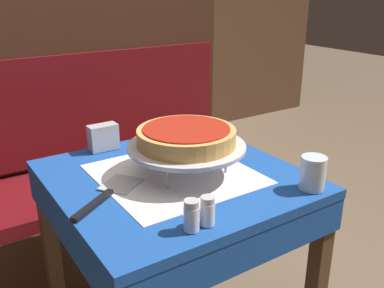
{
  "coord_description": "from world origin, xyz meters",
  "views": [
    {
      "loc": [
        -0.61,
        -1.02,
        1.32
      ],
      "look_at": [
        0.03,
        -0.05,
        0.88
      ],
      "focal_mm": 40.0,
      "sensor_mm": 36.0,
      "label": 1
    }
  ],
  "objects_px": {
    "pizza_pan_stand": "(187,148)",
    "napkin_holder": "(103,137)",
    "salt_shaker": "(191,216)",
    "pepper_shaker": "(207,211)",
    "dining_table_rear": "(24,92)",
    "booth_bench": "(79,201)",
    "pizza_server": "(108,194)",
    "dining_table_front": "(175,203)",
    "water_glass_near": "(313,173)",
    "deep_dish_pizza": "(186,136)",
    "condiment_caddy": "(32,71)"
  },
  "relations": [
    {
      "from": "deep_dish_pizza",
      "to": "condiment_caddy",
      "type": "relative_size",
      "value": 1.87
    },
    {
      "from": "booth_bench",
      "to": "salt_shaker",
      "type": "height_order",
      "value": "booth_bench"
    },
    {
      "from": "napkin_holder",
      "to": "pizza_pan_stand",
      "type": "bearing_deg",
      "value": -67.81
    },
    {
      "from": "deep_dish_pizza",
      "to": "salt_shaker",
      "type": "distance_m",
      "value": 0.33
    },
    {
      "from": "salt_shaker",
      "to": "condiment_caddy",
      "type": "bearing_deg",
      "value": 86.42
    },
    {
      "from": "salt_shaker",
      "to": "condiment_caddy",
      "type": "height_order",
      "value": "condiment_caddy"
    },
    {
      "from": "deep_dish_pizza",
      "to": "salt_shaker",
      "type": "bearing_deg",
      "value": -120.65
    },
    {
      "from": "dining_table_front",
      "to": "napkin_holder",
      "type": "height_order",
      "value": "napkin_holder"
    },
    {
      "from": "dining_table_rear",
      "to": "salt_shaker",
      "type": "relative_size",
      "value": 10.0
    },
    {
      "from": "condiment_caddy",
      "to": "dining_table_rear",
      "type": "bearing_deg",
      "value": 111.0
    },
    {
      "from": "dining_table_rear",
      "to": "napkin_holder",
      "type": "xyz_separation_m",
      "value": [
        -0.05,
        -1.44,
        0.14
      ]
    },
    {
      "from": "booth_bench",
      "to": "pizza_server",
      "type": "relative_size",
      "value": 6.78
    },
    {
      "from": "dining_table_rear",
      "to": "pizza_server",
      "type": "distance_m",
      "value": 1.78
    },
    {
      "from": "pizza_pan_stand",
      "to": "pizza_server",
      "type": "height_order",
      "value": "pizza_pan_stand"
    },
    {
      "from": "dining_table_rear",
      "to": "booth_bench",
      "type": "relative_size",
      "value": 0.44
    },
    {
      "from": "deep_dish_pizza",
      "to": "pepper_shaker",
      "type": "relative_size",
      "value": 3.98
    },
    {
      "from": "pizza_server",
      "to": "salt_shaker",
      "type": "distance_m",
      "value": 0.29
    },
    {
      "from": "water_glass_near",
      "to": "dining_table_rear",
      "type": "bearing_deg",
      "value": 98.93
    },
    {
      "from": "dining_table_front",
      "to": "water_glass_near",
      "type": "xyz_separation_m",
      "value": [
        0.27,
        -0.3,
        0.15
      ]
    },
    {
      "from": "condiment_caddy",
      "to": "booth_bench",
      "type": "bearing_deg",
      "value": -94.0
    },
    {
      "from": "dining_table_front",
      "to": "deep_dish_pizza",
      "type": "bearing_deg",
      "value": -27.32
    },
    {
      "from": "pizza_server",
      "to": "napkin_holder",
      "type": "xyz_separation_m",
      "value": [
        0.13,
        0.33,
        0.04
      ]
    },
    {
      "from": "salt_shaker",
      "to": "dining_table_front",
      "type": "bearing_deg",
      "value": 65.92
    },
    {
      "from": "pepper_shaker",
      "to": "dining_table_front",
      "type": "bearing_deg",
      "value": 73.79
    },
    {
      "from": "pepper_shaker",
      "to": "napkin_holder",
      "type": "distance_m",
      "value": 0.61
    },
    {
      "from": "dining_table_rear",
      "to": "deep_dish_pizza",
      "type": "bearing_deg",
      "value": -87.34
    },
    {
      "from": "condiment_caddy",
      "to": "salt_shaker",
      "type": "bearing_deg",
      "value": -93.58
    },
    {
      "from": "salt_shaker",
      "to": "dining_table_rear",
      "type": "bearing_deg",
      "value": 87.7
    },
    {
      "from": "dining_table_rear",
      "to": "napkin_holder",
      "type": "bearing_deg",
      "value": -92.06
    },
    {
      "from": "dining_table_front",
      "to": "pizza_server",
      "type": "distance_m",
      "value": 0.25
    },
    {
      "from": "dining_table_rear",
      "to": "pizza_pan_stand",
      "type": "distance_m",
      "value": 1.78
    },
    {
      "from": "pizza_pan_stand",
      "to": "deep_dish_pizza",
      "type": "bearing_deg",
      "value": 90.0
    },
    {
      "from": "dining_table_rear",
      "to": "water_glass_near",
      "type": "height_order",
      "value": "water_glass_near"
    },
    {
      "from": "salt_shaker",
      "to": "pepper_shaker",
      "type": "bearing_deg",
      "value": 0.0
    },
    {
      "from": "pepper_shaker",
      "to": "napkin_holder",
      "type": "relative_size",
      "value": 0.74
    },
    {
      "from": "dining_table_rear",
      "to": "salt_shaker",
      "type": "height_order",
      "value": "salt_shaker"
    },
    {
      "from": "dining_table_front",
      "to": "condiment_caddy",
      "type": "distance_m",
      "value": 1.65
    },
    {
      "from": "pizza_pan_stand",
      "to": "pizza_server",
      "type": "distance_m",
      "value": 0.27
    },
    {
      "from": "booth_bench",
      "to": "pizza_pan_stand",
      "type": "xyz_separation_m",
      "value": [
        0.1,
        -0.78,
        0.5
      ]
    },
    {
      "from": "booth_bench",
      "to": "pizza_pan_stand",
      "type": "relative_size",
      "value": 4.97
    },
    {
      "from": "dining_table_front",
      "to": "pizza_server",
      "type": "bearing_deg",
      "value": -175.04
    },
    {
      "from": "water_glass_near",
      "to": "pepper_shaker",
      "type": "bearing_deg",
      "value": 179.14
    },
    {
      "from": "pizza_pan_stand",
      "to": "napkin_holder",
      "type": "height_order",
      "value": "pizza_pan_stand"
    },
    {
      "from": "pepper_shaker",
      "to": "napkin_holder",
      "type": "height_order",
      "value": "napkin_holder"
    },
    {
      "from": "pizza_server",
      "to": "water_glass_near",
      "type": "relative_size",
      "value": 2.71
    },
    {
      "from": "booth_bench",
      "to": "water_glass_near",
      "type": "xyz_separation_m",
      "value": [
        0.34,
        -1.06,
        0.47
      ]
    },
    {
      "from": "dining_table_rear",
      "to": "condiment_caddy",
      "type": "bearing_deg",
      "value": -69.0
    },
    {
      "from": "dining_table_rear",
      "to": "booth_bench",
      "type": "height_order",
      "value": "booth_bench"
    },
    {
      "from": "deep_dish_pizza",
      "to": "pizza_server",
      "type": "bearing_deg",
      "value": -179.4
    },
    {
      "from": "booth_bench",
      "to": "pizza_server",
      "type": "bearing_deg",
      "value": -101.19
    }
  ]
}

